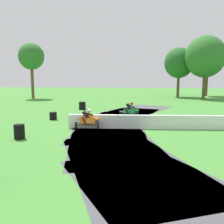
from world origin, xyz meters
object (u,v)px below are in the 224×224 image
at_px(motorcycle_chase_orange, 88,120).
at_px(tire_stack_mid_b, 19,132).
at_px(motorcycle_lead_green, 130,111).
at_px(tire_stack_near, 82,106).
at_px(tire_stack_mid_a, 53,116).

bearing_deg(motorcycle_chase_orange, tire_stack_mid_b, -138.66).
height_order(motorcycle_lead_green, tire_stack_mid_b, motorcycle_lead_green).
bearing_deg(tire_stack_near, motorcycle_chase_orange, -74.18).
height_order(motorcycle_chase_orange, tire_stack_mid_a, motorcycle_chase_orange).
bearing_deg(motorcycle_lead_green, motorcycle_chase_orange, -118.54).
bearing_deg(tire_stack_mid_a, motorcycle_chase_orange, -42.60).
distance_m(tire_stack_mid_a, tire_stack_mid_b, 6.10).
height_order(motorcycle_lead_green, motorcycle_chase_orange, motorcycle_lead_green).
height_order(tire_stack_near, tire_stack_mid_a, tire_stack_near).
relative_size(motorcycle_lead_green, motorcycle_chase_orange, 1.03).
distance_m(motorcycle_lead_green, tire_stack_near, 7.13).
bearing_deg(tire_stack_mid_b, motorcycle_chase_orange, 41.34).
xyz_separation_m(tire_stack_near, tire_stack_mid_b, (-0.54, -12.32, 0.00)).
bearing_deg(tire_stack_mid_b, tire_stack_near, 87.48).
height_order(tire_stack_near, tire_stack_mid_b, same).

